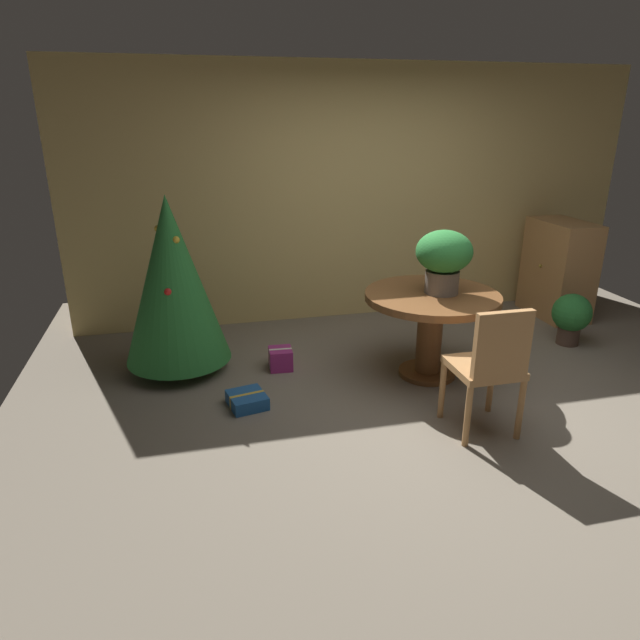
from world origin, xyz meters
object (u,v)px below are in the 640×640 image
at_px(gift_box_purple, 281,359).
at_px(gift_box_blue, 247,400).
at_px(wooden_cabinet, 558,269).
at_px(potted_plant, 571,316).
at_px(holiday_tree, 173,280).
at_px(round_dining_table, 431,313).
at_px(flower_vase, 444,256).
at_px(wooden_chair_near, 490,364).

xyz_separation_m(gift_box_purple, gift_box_blue, (-0.36, -0.61, -0.04)).
xyz_separation_m(gift_box_purple, wooden_cabinet, (3.18, 0.68, 0.43)).
relative_size(wooden_cabinet, potted_plant, 2.07).
xyz_separation_m(holiday_tree, potted_plant, (3.66, -0.28, -0.52)).
xyz_separation_m(holiday_tree, gift_box_purple, (0.86, -0.18, -0.72)).
distance_m(round_dining_table, holiday_tree, 2.15).
relative_size(round_dining_table, gift_box_blue, 3.30).
distance_m(round_dining_table, wooden_cabinet, 2.26).
bearing_deg(gift_box_blue, flower_vase, 6.62).
relative_size(round_dining_table, wooden_chair_near, 1.17).
height_order(gift_box_blue, potted_plant, potted_plant).
bearing_deg(wooden_cabinet, round_dining_table, -151.02).
distance_m(flower_vase, potted_plant, 1.74).
bearing_deg(round_dining_table, wooden_chair_near, -90.00).
bearing_deg(flower_vase, potted_plant, 11.78).
bearing_deg(holiday_tree, round_dining_table, -16.14).
relative_size(holiday_tree, gift_box_purple, 6.86).
relative_size(flower_vase, wooden_chair_near, 0.55).
xyz_separation_m(wooden_chair_near, wooden_cabinet, (1.98, 2.06, -0.01)).
bearing_deg(flower_vase, gift_box_purple, 161.86).
distance_m(wooden_chair_near, wooden_cabinet, 2.85).
bearing_deg(flower_vase, holiday_tree, 164.30).
relative_size(round_dining_table, flower_vase, 2.15).
relative_size(flower_vase, holiday_tree, 0.34).
bearing_deg(gift_box_purple, potted_plant, -1.98).
height_order(wooden_chair_near, gift_box_purple, wooden_chair_near).
bearing_deg(flower_vase, wooden_chair_near, -94.35).
relative_size(flower_vase, gift_box_blue, 1.54).
xyz_separation_m(round_dining_table, flower_vase, (0.07, -0.00, 0.48)).
bearing_deg(holiday_tree, wooden_chair_near, -37.14).
bearing_deg(gift_box_purple, wooden_chair_near, -48.91).
relative_size(wooden_chair_near, holiday_tree, 0.62).
bearing_deg(wooden_cabinet, gift_box_blue, -160.01).
height_order(holiday_tree, gift_box_blue, holiday_tree).
bearing_deg(holiday_tree, gift_box_blue, -58.00).
relative_size(wooden_chair_near, potted_plant, 1.87).
bearing_deg(gift_box_blue, potted_plant, 9.14).
height_order(flower_vase, gift_box_purple, flower_vase).
xyz_separation_m(gift_box_blue, potted_plant, (3.17, 0.51, 0.24)).
xyz_separation_m(wooden_cabinet, potted_plant, (-0.37, -0.78, -0.23)).
relative_size(gift_box_purple, wooden_cabinet, 0.21).
bearing_deg(round_dining_table, gift_box_blue, -172.96).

